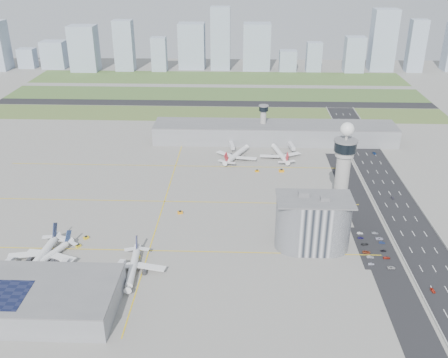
{
  "coord_description": "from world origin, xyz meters",
  "views": [
    {
      "loc": [
        11.06,
        -266.07,
        155.75
      ],
      "look_at": [
        0.0,
        35.0,
        15.0
      ],
      "focal_mm": 40.0,
      "sensor_mm": 36.0,
      "label": 1
    }
  ],
  "objects_px": {
    "airplane_near_b": "(49,253)",
    "car_lot_2": "(366,252)",
    "airplane_far_b": "(280,151)",
    "airplane_near_a": "(40,252)",
    "car_lot_11": "(375,233)",
    "car_hw_4": "(346,129)",
    "admin_building": "(313,223)",
    "tug_3": "(180,212)",
    "secondary_tower": "(263,120)",
    "jet_bridge_far_0": "(231,144)",
    "car_lot_6": "(391,268)",
    "tug_4": "(257,171)",
    "jet_bridge_near_1": "(54,278)",
    "jet_bridge_near_2": "(113,279)",
    "car_lot_10": "(379,238)",
    "tug_1": "(86,237)",
    "car_lot_7": "(387,258)",
    "car_lot_0": "(371,264)",
    "car_hw_1": "(393,198)",
    "tug_0": "(78,246)",
    "airplane_far_a": "(237,152)",
    "tug_5": "(281,170)",
    "car_hw_0": "(433,290)",
    "car_lot_1": "(370,257)",
    "control_tower": "(343,170)",
    "car_lot_9": "(382,243)",
    "jet_bridge_far_1": "(289,145)",
    "tug_2": "(137,257)",
    "airplane_near_c": "(132,264)",
    "car_lot_8": "(383,251)",
    "car_lot_5": "(360,233)",
    "car_lot_4": "(361,238)"
  },
  "relations": [
    {
      "from": "jet_bridge_near_2",
      "to": "car_lot_10",
      "type": "height_order",
      "value": "jet_bridge_near_2"
    },
    {
      "from": "car_lot_2",
      "to": "car_hw_0",
      "type": "distance_m",
      "value": 41.92
    },
    {
      "from": "tug_2",
      "to": "car_lot_1",
      "type": "xyz_separation_m",
      "value": [
        128.53,
        5.05,
        -0.31
      ]
    },
    {
      "from": "tug_0",
      "to": "car_lot_7",
      "type": "height_order",
      "value": "tug_0"
    },
    {
      "from": "tug_5",
      "to": "car_hw_0",
      "type": "bearing_deg",
      "value": 8.0
    },
    {
      "from": "airplane_near_c",
      "to": "jet_bridge_near_1",
      "type": "height_order",
      "value": "airplane_near_c"
    },
    {
      "from": "jet_bridge_near_1",
      "to": "car_hw_1",
      "type": "height_order",
      "value": "jet_bridge_near_1"
    },
    {
      "from": "airplane_near_a",
      "to": "jet_bridge_near_2",
      "type": "xyz_separation_m",
      "value": [
        43.28,
        -17.59,
        -3.47
      ]
    },
    {
      "from": "tug_1",
      "to": "tug_2",
      "type": "height_order",
      "value": "tug_2"
    },
    {
      "from": "jet_bridge_far_0",
      "to": "jet_bridge_far_1",
      "type": "distance_m",
      "value": 50.0
    },
    {
      "from": "jet_bridge_near_1",
      "to": "tug_2",
      "type": "height_order",
      "value": "jet_bridge_near_1"
    },
    {
      "from": "jet_bridge_near_2",
      "to": "jet_bridge_far_0",
      "type": "height_order",
      "value": "same"
    },
    {
      "from": "tug_1",
      "to": "car_lot_7",
      "type": "xyz_separation_m",
      "value": [
        171.21,
        -14.47,
        -0.28
      ]
    },
    {
      "from": "jet_bridge_near_2",
      "to": "car_lot_9",
      "type": "distance_m",
      "value": 152.71
    },
    {
      "from": "tug_0",
      "to": "car_lot_0",
      "type": "bearing_deg",
      "value": -145.01
    },
    {
      "from": "tug_5",
      "to": "jet_bridge_near_1",
      "type": "bearing_deg",
      "value": -57.81
    },
    {
      "from": "tug_0",
      "to": "tug_4",
      "type": "distance_m",
      "value": 150.85
    },
    {
      "from": "car_lot_11",
      "to": "car_hw_4",
      "type": "height_order",
      "value": "car_hw_4"
    },
    {
      "from": "jet_bridge_near_1",
      "to": "car_hw_1",
      "type": "xyz_separation_m",
      "value": [
        197.75,
        100.76,
        -2.3
      ]
    },
    {
      "from": "car_lot_0",
      "to": "jet_bridge_near_2",
      "type": "bearing_deg",
      "value": 97.28
    },
    {
      "from": "car_hw_4",
      "to": "car_lot_1",
      "type": "bearing_deg",
      "value": -91.23
    },
    {
      "from": "airplane_far_b",
      "to": "car_lot_6",
      "type": "distance_m",
      "value": 160.36
    },
    {
      "from": "tug_1",
      "to": "tug_4",
      "type": "distance_m",
      "value": 143.16
    },
    {
      "from": "jet_bridge_far_0",
      "to": "car_lot_6",
      "type": "bearing_deg",
      "value": 17.31
    },
    {
      "from": "admin_building",
      "to": "tug_3",
      "type": "height_order",
      "value": "admin_building"
    },
    {
      "from": "tug_1",
      "to": "car_lot_8",
      "type": "bearing_deg",
      "value": -138.77
    },
    {
      "from": "car_lot_0",
      "to": "car_hw_1",
      "type": "bearing_deg",
      "value": -24.2
    },
    {
      "from": "airplane_far_b",
      "to": "car_lot_6",
      "type": "relative_size",
      "value": 9.35
    },
    {
      "from": "car_lot_2",
      "to": "car_lot_8",
      "type": "xyz_separation_m",
      "value": [
        9.92,
        2.02,
        -0.07
      ]
    },
    {
      "from": "airplane_far_b",
      "to": "airplane_near_a",
      "type": "bearing_deg",
      "value": 124.35
    },
    {
      "from": "car_lot_7",
      "to": "car_lot_9",
      "type": "distance_m",
      "value": 15.65
    },
    {
      "from": "jet_bridge_far_1",
      "to": "tug_3",
      "type": "height_order",
      "value": "jet_bridge_far_1"
    },
    {
      "from": "car_lot_4",
      "to": "car_lot_5",
      "type": "relative_size",
      "value": 1.0
    },
    {
      "from": "car_lot_1",
      "to": "car_lot_11",
      "type": "xyz_separation_m",
      "value": [
        8.72,
        25.74,
        -0.08
      ]
    },
    {
      "from": "airplane_far_a",
      "to": "car_lot_11",
      "type": "xyz_separation_m",
      "value": [
        84.42,
        -113.87,
        -5.31
      ]
    },
    {
      "from": "secondary_tower",
      "to": "car_lot_8",
      "type": "relative_size",
      "value": 9.81
    },
    {
      "from": "airplane_far_b",
      "to": "tug_4",
      "type": "xyz_separation_m",
      "value": [
        -19.3,
        -28.97,
        -4.83
      ]
    },
    {
      "from": "secondary_tower",
      "to": "jet_bridge_far_0",
      "type": "distance_m",
      "value": 36.91
    },
    {
      "from": "airplane_near_c",
      "to": "car_hw_0",
      "type": "xyz_separation_m",
      "value": [
        152.12,
        -9.69,
        -5.09
      ]
    },
    {
      "from": "airplane_near_b",
      "to": "car_lot_2",
      "type": "height_order",
      "value": "airplane_near_b"
    },
    {
      "from": "tug_4",
      "to": "control_tower",
      "type": "bearing_deg",
      "value": 11.79
    },
    {
      "from": "airplane_far_a",
      "to": "tug_5",
      "type": "height_order",
      "value": "airplane_far_a"
    },
    {
      "from": "tug_2",
      "to": "car_hw_0",
      "type": "distance_m",
      "value": 154.67
    },
    {
      "from": "tug_0",
      "to": "jet_bridge_near_2",
      "type": "bearing_deg",
      "value": 169.15
    },
    {
      "from": "car_hw_0",
      "to": "airplane_near_c",
      "type": "bearing_deg",
      "value": 170.81
    },
    {
      "from": "jet_bridge_near_2",
      "to": "car_lot_2",
      "type": "height_order",
      "value": "jet_bridge_near_2"
    },
    {
      "from": "tug_4",
      "to": "jet_bridge_near_1",
      "type": "bearing_deg",
      "value": -58.61
    },
    {
      "from": "airplane_near_c",
      "to": "jet_bridge_far_1",
      "type": "height_order",
      "value": "airplane_near_c"
    },
    {
      "from": "secondary_tower",
      "to": "car_hw_0",
      "type": "relative_size",
      "value": 8.27
    },
    {
      "from": "car_lot_7",
      "to": "car_lot_5",
      "type": "bearing_deg",
      "value": 15.35
    }
  ]
}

